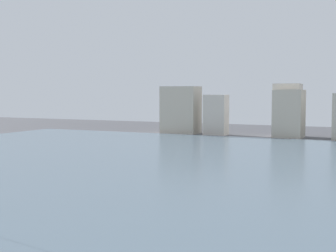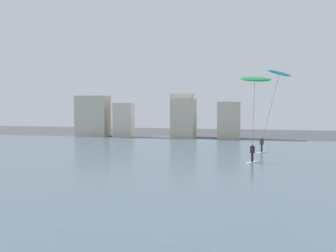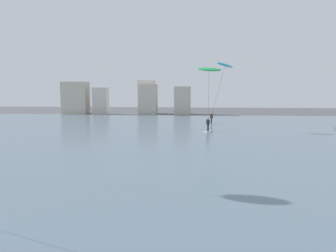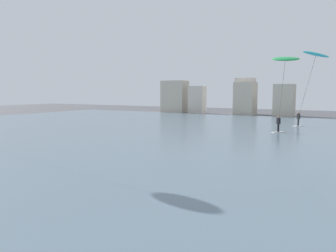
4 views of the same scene
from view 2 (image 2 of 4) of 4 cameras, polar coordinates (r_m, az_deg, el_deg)
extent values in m
cube|color=slate|center=(33.60, 5.74, -5.94)|extent=(84.00, 52.00, 0.10)
cube|color=beige|center=(66.32, -10.09, 1.35)|extent=(4.82, 3.10, 6.25)
cube|color=beige|center=(64.22, -6.00, 0.83)|extent=(2.86, 2.07, 5.16)
cube|color=beige|center=(63.58, 1.93, 1.43)|extent=(3.14, 2.91, 6.52)
cube|color=beige|center=(62.20, 2.12, 1.04)|extent=(3.34, 3.68, 5.77)
cube|color=beige|center=(61.40, 8.21, 0.78)|extent=(3.08, 3.64, 5.36)
cube|color=silver|center=(45.17, 12.50, -3.48)|extent=(1.09, 1.43, 0.06)
cylinder|color=black|center=(45.12, 12.50, -2.95)|extent=(0.20, 0.20, 0.78)
cube|color=black|center=(45.05, 12.51, -2.08)|extent=(0.40, 0.36, 0.60)
sphere|color=#9E7051|center=(45.01, 12.52, -1.56)|extent=(0.20, 0.20, 0.20)
cylinder|color=#333333|center=(44.55, 13.63, 2.25)|extent=(1.67, 0.65, 6.94)
ellipsoid|color=#28B2C6|center=(44.35, 14.77, 6.91)|extent=(3.34, 3.97, 1.06)
cube|color=silver|center=(37.84, 11.28, -4.80)|extent=(1.18, 1.39, 0.06)
cylinder|color=black|center=(37.78, 11.29, -4.17)|extent=(0.20, 0.20, 0.78)
cube|color=black|center=(37.70, 11.30, -3.13)|extent=(0.40, 0.38, 0.60)
sphere|color=#9E7051|center=(37.65, 11.31, -2.51)|extent=(0.20, 0.20, 0.20)
cylinder|color=#333333|center=(38.38, 11.45, 1.49)|extent=(0.13, 1.84, 6.13)
ellipsoid|color=green|center=(39.31, 11.61, 6.21)|extent=(3.19, 1.90, 0.85)
camera|label=1|loc=(4.26, 10.70, 1.63)|focal=49.98mm
camera|label=3|loc=(2.61, -96.44, -1.22)|focal=34.80mm
camera|label=4|loc=(7.15, 67.82, -9.70)|focal=35.03mm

